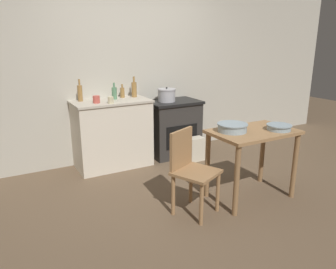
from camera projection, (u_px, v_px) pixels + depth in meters
name	position (u px, v px, depth m)	size (l,w,h in m)	color
ground_plane	(187.00, 194.00, 3.80)	(14.00, 14.00, 0.00)	brown
wall_back	(130.00, 72.00, 4.77)	(8.00, 0.07, 2.55)	#B2AD9E
counter_cabinet	(112.00, 134.00, 4.54)	(1.04, 0.58, 0.94)	beige
stove	(173.00, 128.00, 5.01)	(0.78, 0.57, 0.84)	#2D2B28
work_table	(253.00, 143.00, 3.57)	(0.93, 0.59, 0.78)	#997047
chair	(191.00, 169.00, 3.30)	(0.53, 0.53, 0.86)	#997047
flour_sack	(196.00, 149.00, 4.82)	(0.24, 0.17, 0.35)	beige
stock_pot	(167.00, 95.00, 4.81)	(0.27, 0.27, 0.21)	#A8A8AD
mixing_bowl_large	(232.00, 127.00, 3.47)	(0.32, 0.32, 0.09)	#93A8B2
mixing_bowl_small	(279.00, 127.00, 3.53)	(0.27, 0.27, 0.06)	#93A8B2
bottle_far_left	(80.00, 93.00, 4.32)	(0.06, 0.06, 0.29)	olive
bottle_left	(114.00, 93.00, 4.47)	(0.07, 0.07, 0.23)	#517F5B
bottle_mid_left	(122.00, 92.00, 4.61)	(0.06, 0.06, 0.19)	olive
bottle_center_left	(134.00, 89.00, 4.64)	(0.07, 0.07, 0.29)	olive
cup_center	(111.00, 100.00, 4.18)	(0.08, 0.08, 0.09)	beige
cup_center_right	(96.00, 99.00, 4.22)	(0.09, 0.09, 0.09)	#B74C42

